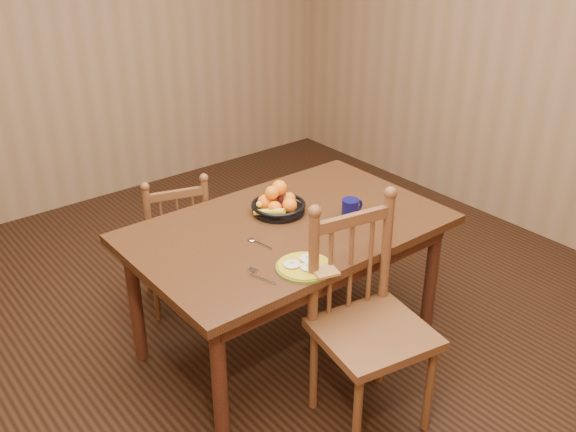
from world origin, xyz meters
TOP-DOWN VIEW (x-y plane):
  - room at (0.00, 0.00)m, footprint 4.52×5.02m
  - dining_table at (0.00, 0.00)m, footprint 1.60×1.00m
  - chair_far at (-0.27, 0.72)m, footprint 0.49×0.48m
  - chair_near at (-0.05, -0.64)m, footprint 0.56×0.54m
  - breakfast_plate at (-0.21, -0.39)m, footprint 0.26×0.30m
  - fork at (-0.41, -0.31)m, footprint 0.06×0.18m
  - spoon at (-0.24, -0.04)m, footprint 0.04×0.16m
  - coffee_mug at (0.31, -0.13)m, footprint 0.13×0.09m
  - juice_glass at (0.09, 0.17)m, footprint 0.06×0.06m
  - fruit_bowl at (0.05, 0.15)m, footprint 0.29×0.29m

SIDE VIEW (x-z plane):
  - chair_far at x=-0.27m, z-range -0.01..0.86m
  - chair_near at x=-0.05m, z-range -0.01..1.05m
  - dining_table at x=0.00m, z-range 0.29..1.04m
  - fork at x=-0.41m, z-range 0.75..0.76m
  - spoon at x=-0.24m, z-range 0.75..0.76m
  - breakfast_plate at x=-0.21m, z-range 0.74..0.78m
  - juice_glass at x=0.09m, z-range 0.75..0.84m
  - coffee_mug at x=0.31m, z-range 0.75..0.85m
  - fruit_bowl at x=0.05m, z-range 0.72..0.89m
  - room at x=0.00m, z-range -0.01..2.71m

